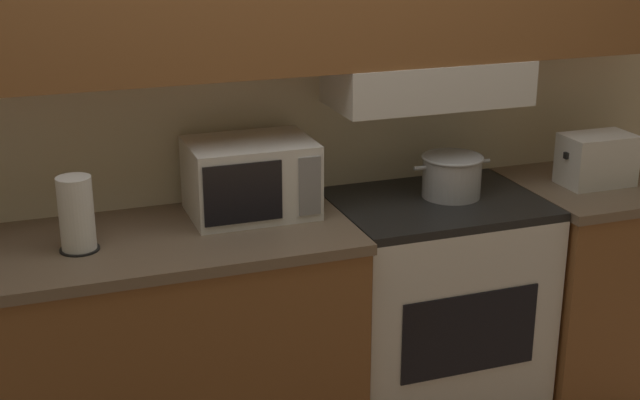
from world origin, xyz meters
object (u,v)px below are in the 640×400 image
object	(u,v)px
cooking_pot	(452,175)
toaster	(597,159)
paper_towel_roll	(76,214)
microwave	(250,178)
stove_range	(433,312)

from	to	relation	value
cooking_pot	toaster	bearing A→B (deg)	-5.41
toaster	paper_towel_roll	bearing A→B (deg)	-179.38
paper_towel_roll	microwave	bearing A→B (deg)	13.77
cooking_pot	microwave	xyz separation A→B (m)	(-0.74, 0.07, 0.05)
stove_range	cooking_pot	size ratio (longest dim) A/B	2.97
cooking_pot	microwave	size ratio (longest dim) A/B	0.72
stove_range	paper_towel_roll	bearing A→B (deg)	-177.63
microwave	toaster	size ratio (longest dim) A/B	1.52
cooking_pot	microwave	world-z (taller)	microwave
stove_range	microwave	xyz separation A→B (m)	(-0.67, 0.09, 0.58)
toaster	paper_towel_roll	world-z (taller)	paper_towel_roll
stove_range	microwave	size ratio (longest dim) A/B	2.13
stove_range	toaster	distance (m)	0.85
toaster	paper_towel_roll	distance (m)	1.91
microwave	stove_range	bearing A→B (deg)	-7.89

